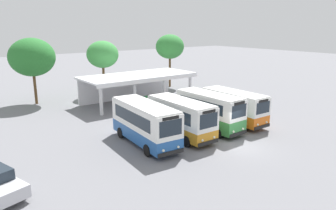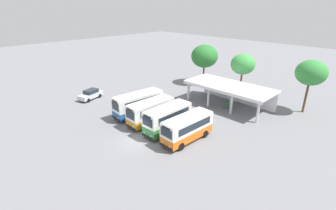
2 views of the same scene
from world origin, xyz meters
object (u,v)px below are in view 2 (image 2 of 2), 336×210
at_px(city_bus_nearest_orange, 138,103).
at_px(waiting_chair_second_from_end, 228,105).
at_px(parked_car_flank, 91,94).
at_px(city_bus_middle_cream, 168,118).
at_px(waiting_chair_middle_seat, 232,106).
at_px(city_bus_second_in_row, 151,111).
at_px(waiting_chair_end_by_column, 225,104).
at_px(city_bus_fourth_amber, 187,127).

distance_m(city_bus_nearest_orange, waiting_chair_second_from_end, 13.87).
height_order(city_bus_nearest_orange, parked_car_flank, city_bus_nearest_orange).
bearing_deg(city_bus_middle_cream, parked_car_flank, -176.54).
xyz_separation_m(waiting_chair_second_from_end, waiting_chair_middle_seat, (0.61, -0.01, 0.00)).
distance_m(city_bus_second_in_row, waiting_chair_middle_seat, 13.01).
distance_m(city_bus_nearest_orange, city_bus_second_in_row, 3.28).
relative_size(parked_car_flank, waiting_chair_end_by_column, 5.32).
bearing_deg(city_bus_fourth_amber, city_bus_nearest_orange, 176.87).
height_order(parked_car_flank, waiting_chair_end_by_column, parked_car_flank).
distance_m(city_bus_nearest_orange, parked_car_flank, 11.14).
bearing_deg(parked_car_flank, waiting_chair_end_by_column, 35.55).
distance_m(city_bus_nearest_orange, waiting_chair_middle_seat, 14.21).
bearing_deg(waiting_chair_middle_seat, city_bus_fourth_amber, -83.70).
height_order(city_bus_nearest_orange, waiting_chair_end_by_column, city_bus_nearest_orange).
bearing_deg(waiting_chair_second_from_end, city_bus_middle_cream, -96.28).
relative_size(waiting_chair_end_by_column, waiting_chair_middle_seat, 1.00).
relative_size(city_bus_middle_cream, waiting_chair_second_from_end, 7.88).
relative_size(parked_car_flank, waiting_chair_middle_seat, 5.32).
distance_m(waiting_chair_second_from_end, waiting_chair_middle_seat, 0.61).
bearing_deg(city_bus_fourth_amber, city_bus_second_in_row, 179.71).
bearing_deg(city_bus_second_in_row, parked_car_flank, -175.49).
relative_size(city_bus_nearest_orange, city_bus_fourth_amber, 1.10).
height_order(city_bus_middle_cream, waiting_chair_middle_seat, city_bus_middle_cream).
height_order(city_bus_nearest_orange, city_bus_middle_cream, city_bus_middle_cream).
bearing_deg(city_bus_second_in_row, city_bus_fourth_amber, -0.29).
bearing_deg(city_bus_fourth_amber, waiting_chair_end_by_column, 102.04).
distance_m(city_bus_second_in_row, waiting_chair_end_by_column, 12.56).
height_order(city_bus_middle_cream, city_bus_fourth_amber, city_bus_middle_cream).
xyz_separation_m(parked_car_flank, waiting_chair_second_from_end, (18.78, 13.01, -0.31)).
bearing_deg(waiting_chair_middle_seat, city_bus_nearest_orange, -126.47).
height_order(city_bus_nearest_orange, city_bus_second_in_row, city_bus_nearest_orange).
bearing_deg(city_bus_nearest_orange, waiting_chair_second_from_end, 55.59).
relative_size(city_bus_fourth_amber, parked_car_flank, 1.52).
height_order(city_bus_second_in_row, waiting_chair_end_by_column, city_bus_second_in_row).
bearing_deg(waiting_chair_end_by_column, city_bus_nearest_orange, -122.34).
bearing_deg(city_bus_fourth_amber, waiting_chair_second_from_end, 99.18).
xyz_separation_m(waiting_chair_end_by_column, waiting_chair_middle_seat, (1.22, 0.02, 0.00)).
relative_size(city_bus_nearest_orange, city_bus_second_in_row, 1.12).
height_order(city_bus_middle_cream, waiting_chair_second_from_end, city_bus_middle_cream).
relative_size(city_bus_fourth_amber, waiting_chair_second_from_end, 8.07).
relative_size(city_bus_middle_cream, parked_car_flank, 1.48).
height_order(waiting_chair_end_by_column, waiting_chair_second_from_end, same).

